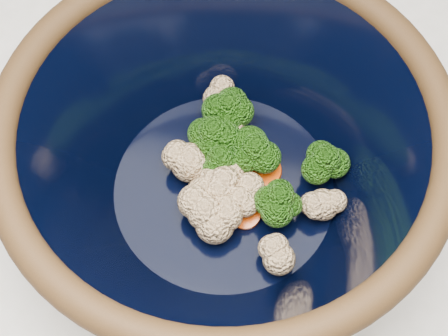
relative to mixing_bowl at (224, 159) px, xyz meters
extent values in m
cylinder|color=black|center=(0.00, 0.00, -0.08)|extent=(0.20, 0.20, 0.01)
torus|color=black|center=(0.00, 0.00, 0.05)|extent=(0.34, 0.34, 0.02)
cylinder|color=black|center=(0.00, 0.00, -0.05)|extent=(0.19, 0.19, 0.00)
cylinder|color=#608442|center=(-0.02, 0.03, -0.04)|extent=(0.01, 0.01, 0.02)
ellipsoid|color=#296212|center=(-0.02, 0.03, -0.02)|extent=(0.04, 0.04, 0.03)
cylinder|color=#608442|center=(-0.01, 0.06, -0.04)|extent=(0.01, 0.01, 0.02)
ellipsoid|color=#296212|center=(-0.01, 0.06, -0.02)|extent=(0.04, 0.04, 0.03)
cylinder|color=#608442|center=(-0.01, 0.01, -0.04)|extent=(0.01, 0.01, 0.02)
ellipsoid|color=#296212|center=(-0.01, 0.01, -0.02)|extent=(0.03, 0.03, 0.03)
cylinder|color=#608442|center=(0.05, -0.01, -0.04)|extent=(0.01, 0.01, 0.02)
ellipsoid|color=#296212|center=(0.05, -0.01, -0.02)|extent=(0.04, 0.04, 0.03)
cylinder|color=#608442|center=(0.02, 0.03, -0.04)|extent=(0.01, 0.01, 0.02)
ellipsoid|color=#296212|center=(0.02, 0.03, -0.02)|extent=(0.04, 0.04, 0.03)
cylinder|color=#608442|center=(0.08, 0.03, -0.04)|extent=(0.01, 0.01, 0.02)
ellipsoid|color=#296212|center=(0.08, 0.03, -0.02)|extent=(0.04, 0.04, 0.03)
sphere|color=beige|center=(0.00, 0.00, -0.04)|extent=(0.03, 0.03, 0.03)
sphere|color=beige|center=(-0.03, 0.01, -0.03)|extent=(0.03, 0.03, 0.03)
sphere|color=beige|center=(0.08, 0.00, -0.04)|extent=(0.03, 0.03, 0.03)
sphere|color=beige|center=(-0.01, 0.05, -0.03)|extent=(0.03, 0.03, 0.03)
sphere|color=beige|center=(0.00, 0.00, -0.03)|extent=(0.03, 0.03, 0.03)
sphere|color=beige|center=(0.06, -0.06, -0.04)|extent=(0.03, 0.03, 0.03)
sphere|color=beige|center=(-0.03, 0.08, -0.04)|extent=(0.03, 0.03, 0.03)
sphere|color=beige|center=(-0.01, -0.02, -0.03)|extent=(0.03, 0.03, 0.03)
sphere|color=beige|center=(0.02, -0.01, -0.04)|extent=(0.03, 0.03, 0.03)
sphere|color=beige|center=(0.01, -0.02, -0.03)|extent=(0.03, 0.03, 0.03)
sphere|color=beige|center=(0.00, -0.04, -0.03)|extent=(0.03, 0.03, 0.03)
sphere|color=beige|center=(0.01, 0.00, -0.03)|extent=(0.03, 0.03, 0.03)
cylinder|color=#DC4009|center=(-0.02, 0.00, -0.04)|extent=(0.03, 0.03, 0.01)
cylinder|color=#DC4009|center=(0.02, -0.02, -0.04)|extent=(0.03, 0.03, 0.01)
cylinder|color=#DC4009|center=(-0.02, 0.01, -0.04)|extent=(0.03, 0.03, 0.01)
cylinder|color=#DC4009|center=(0.03, 0.02, -0.04)|extent=(0.03, 0.03, 0.01)
camera|label=1|loc=(0.06, -0.23, 0.43)|focal=50.00mm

